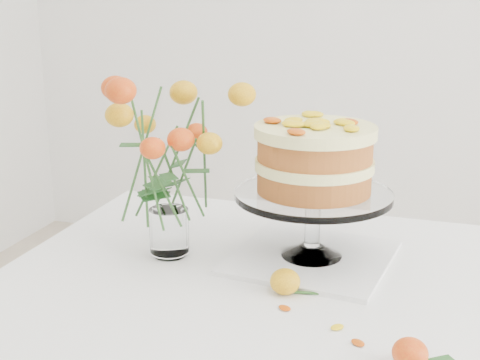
% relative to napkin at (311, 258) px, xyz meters
% --- Properties ---
extents(table, '(1.43, 0.93, 0.76)m').
position_rel_napkin_xyz_m(table, '(0.12, -0.13, -0.09)').
color(table, tan).
rests_on(table, ground).
extents(napkin, '(0.34, 0.34, 0.01)m').
position_rel_napkin_xyz_m(napkin, '(0.00, 0.00, 0.00)').
color(napkin, white).
rests_on(napkin, table).
extents(cake_stand, '(0.32, 0.32, 0.29)m').
position_rel_napkin_xyz_m(cake_stand, '(-0.00, 0.00, 0.20)').
color(cake_stand, white).
rests_on(cake_stand, napkin).
extents(rose_vase, '(0.33, 0.33, 0.41)m').
position_rel_napkin_xyz_m(rose_vase, '(-0.29, -0.07, 0.24)').
color(rose_vase, white).
rests_on(rose_vase, table).
extents(loose_rose_near, '(0.10, 0.06, 0.05)m').
position_rel_napkin_xyz_m(loose_rose_near, '(-0.01, -0.17, 0.02)').
color(loose_rose_near, yellow).
rests_on(loose_rose_near, table).
extents(loose_rose_far, '(0.10, 0.05, 0.05)m').
position_rel_napkin_xyz_m(loose_rose_far, '(0.22, -0.35, 0.02)').
color(loose_rose_far, red).
rests_on(loose_rose_far, table).
extents(stray_petal_a, '(0.03, 0.02, 0.00)m').
position_rel_napkin_xyz_m(stray_petal_a, '(0.00, -0.23, -0.00)').
color(stray_petal_a, yellow).
rests_on(stray_petal_a, table).
extents(stray_petal_b, '(0.03, 0.02, 0.00)m').
position_rel_napkin_xyz_m(stray_petal_b, '(0.10, -0.27, -0.00)').
color(stray_petal_b, yellow).
rests_on(stray_petal_b, table).
extents(stray_petal_c, '(0.03, 0.02, 0.00)m').
position_rel_napkin_xyz_m(stray_petal_c, '(0.14, -0.31, -0.00)').
color(stray_petal_c, yellow).
rests_on(stray_petal_c, table).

